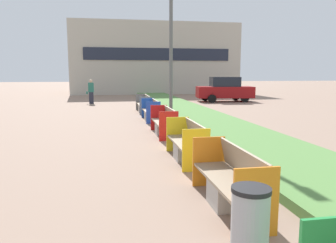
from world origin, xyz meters
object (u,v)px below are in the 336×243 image
(street_lamp_post, at_px, (171,13))
(pedestrian_walking, at_px, (91,91))
(bench_grey_frame, at_px, (144,105))
(bench_blue_frame, at_px, (151,112))
(litter_bin, at_px, (250,231))
(bench_orange_frame, at_px, (230,184))
(bench_yellow_frame, at_px, (187,145))
(bench_red_frame, at_px, (164,124))
(parked_car_distant, at_px, (225,90))

(street_lamp_post, relative_size, pedestrian_walking, 4.77)
(pedestrian_walking, bearing_deg, bench_grey_frame, -61.63)
(bench_blue_frame, height_order, litter_bin, litter_bin)
(bench_orange_frame, bearing_deg, bench_blue_frame, 90.00)
(bench_yellow_frame, height_order, bench_blue_frame, same)
(pedestrian_walking, bearing_deg, bench_red_frame, -76.09)
(bench_yellow_frame, relative_size, bench_grey_frame, 0.84)
(bench_grey_frame, height_order, parked_car_distant, parked_car_distant)
(street_lamp_post, bearing_deg, parked_car_distant, 59.95)
(bench_blue_frame, bearing_deg, bench_orange_frame, -90.00)
(bench_yellow_frame, height_order, pedestrian_walking, pedestrian_walking)
(litter_bin, xyz_separation_m, parked_car_distant, (7.21, 20.73, 0.43))
(bench_red_frame, xyz_separation_m, bench_grey_frame, (0.00, 6.84, 0.01))
(bench_blue_frame, bearing_deg, parked_car_distant, 53.29)
(street_lamp_post, xyz_separation_m, pedestrian_walking, (-3.74, 10.61, -3.59))
(bench_red_frame, bearing_deg, bench_grey_frame, 89.98)
(bench_yellow_frame, distance_m, litter_bin, 4.69)
(bench_grey_frame, xyz_separation_m, pedestrian_walking, (-3.13, 5.80, 0.49))
(bench_yellow_frame, bearing_deg, bench_red_frame, 89.97)
(parked_car_distant, bearing_deg, bench_orange_frame, -102.83)
(bench_orange_frame, relative_size, street_lamp_post, 0.26)
(bench_blue_frame, relative_size, street_lamp_post, 0.25)
(bench_orange_frame, relative_size, bench_grey_frame, 0.88)
(bench_yellow_frame, bearing_deg, litter_bin, -95.49)
(bench_grey_frame, bearing_deg, bench_orange_frame, -90.01)
(bench_grey_frame, bearing_deg, parked_car_distant, 40.75)
(bench_grey_frame, relative_size, parked_car_distant, 0.54)
(bench_red_frame, height_order, street_lamp_post, street_lamp_post)
(litter_bin, bearing_deg, bench_blue_frame, 87.80)
(bench_orange_frame, distance_m, pedestrian_walking, 19.22)
(bench_orange_frame, distance_m, bench_grey_frame, 13.15)
(bench_blue_frame, height_order, parked_car_distant, parked_car_distant)
(bench_orange_frame, xyz_separation_m, bench_red_frame, (0.00, 6.31, 0.00))
(street_lamp_post, height_order, pedestrian_walking, street_lamp_post)
(bench_yellow_frame, distance_m, parked_car_distant, 17.44)
(bench_orange_frame, relative_size, bench_red_frame, 0.97)
(bench_grey_frame, height_order, street_lamp_post, street_lamp_post)
(bench_red_frame, bearing_deg, street_lamp_post, 73.27)
(bench_orange_frame, bearing_deg, street_lamp_post, 85.80)
(bench_yellow_frame, xyz_separation_m, pedestrian_walking, (-3.13, 16.05, 0.50))
(bench_yellow_frame, bearing_deg, street_lamp_post, 83.56)
(pedestrian_walking, bearing_deg, bench_yellow_frame, -78.97)
(bench_blue_frame, bearing_deg, bench_grey_frame, 89.93)
(bench_orange_frame, bearing_deg, parked_car_distant, 70.39)
(pedestrian_walking, bearing_deg, parked_car_distant, 0.12)
(bench_orange_frame, relative_size, pedestrian_walking, 1.22)
(litter_bin, bearing_deg, bench_red_frame, 86.81)
(bench_blue_frame, distance_m, litter_bin, 11.67)
(bench_orange_frame, xyz_separation_m, bench_grey_frame, (0.00, 13.15, 0.01))
(litter_bin, bearing_deg, bench_grey_frame, 88.26)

